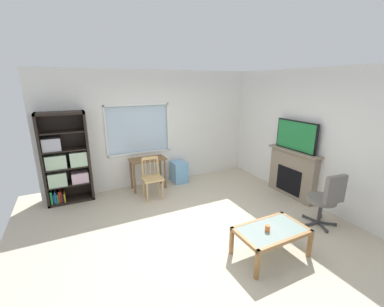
{
  "coord_description": "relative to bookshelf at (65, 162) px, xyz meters",
  "views": [
    {
      "loc": [
        -1.82,
        -3.42,
        2.46
      ],
      "look_at": [
        0.26,
        0.79,
        1.11
      ],
      "focal_mm": 23.36,
      "sensor_mm": 36.0,
      "label": 1
    }
  ],
  "objects": [
    {
      "name": "office_chair",
      "position": [
        3.97,
        -3.08,
        -0.31
      ],
      "size": [
        0.57,
        0.58,
        1.0
      ],
      "color": "slate",
      "rests_on": "ground"
    },
    {
      "name": "wall_right",
      "position": [
        4.59,
        -2.13,
        0.5
      ],
      "size": [
        0.12,
        4.94,
        2.74
      ],
      "primitive_type": "cube",
      "color": "silver",
      "rests_on": "ground"
    },
    {
      "name": "wooden_chair",
      "position": [
        1.65,
        -0.62,
        -0.4
      ],
      "size": [
        0.43,
        0.41,
        0.9
      ],
      "color": "tan",
      "rests_on": "ground"
    },
    {
      "name": "wall_back_with_window",
      "position": [
        2.03,
        0.24,
        0.5
      ],
      "size": [
        5.08,
        0.15,
        2.74
      ],
      "color": "silver",
      "rests_on": "ground"
    },
    {
      "name": "tv",
      "position": [
        4.42,
        -1.92,
        0.5
      ],
      "size": [
        0.06,
        1.01,
        0.63
      ],
      "color": "black",
      "rests_on": "fireplace"
    },
    {
      "name": "coffee_table",
      "position": [
        2.59,
        -3.24,
        -0.5
      ],
      "size": [
        1.02,
        0.61,
        0.43
      ],
      "color": "#8C9E99",
      "rests_on": "ground"
    },
    {
      "name": "bookshelf",
      "position": [
        0.0,
        0.0,
        0.0
      ],
      "size": [
        0.9,
        0.38,
        1.9
      ],
      "color": "black",
      "rests_on": "ground"
    },
    {
      "name": "desk_under_window",
      "position": [
        1.71,
        -0.11,
        -0.27
      ],
      "size": [
        0.83,
        0.42,
        0.74
      ],
      "color": "brown",
      "rests_on": "ground"
    },
    {
      "name": "fireplace",
      "position": [
        4.43,
        -1.92,
        -0.34
      ],
      "size": [
        0.26,
        1.26,
        1.06
      ],
      "color": "gray",
      "rests_on": "ground"
    },
    {
      "name": "sippy_cup",
      "position": [
        2.5,
        -3.25,
        -0.39
      ],
      "size": [
        0.07,
        0.07,
        0.09
      ],
      "primitive_type": "cylinder",
      "color": "orange",
      "rests_on": "coffee_table"
    },
    {
      "name": "ground",
      "position": [
        1.99,
        -2.13,
        -0.88
      ],
      "size": [
        6.08,
        5.74,
        0.02
      ],
      "primitive_type": "cube",
      "color": "beige"
    },
    {
      "name": "plastic_drawer_unit",
      "position": [
        2.53,
        -0.06,
        -0.61
      ],
      "size": [
        0.35,
        0.4,
        0.53
      ],
      "primitive_type": "cube",
      "color": "#72ADDB",
      "rests_on": "ground"
    }
  ]
}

